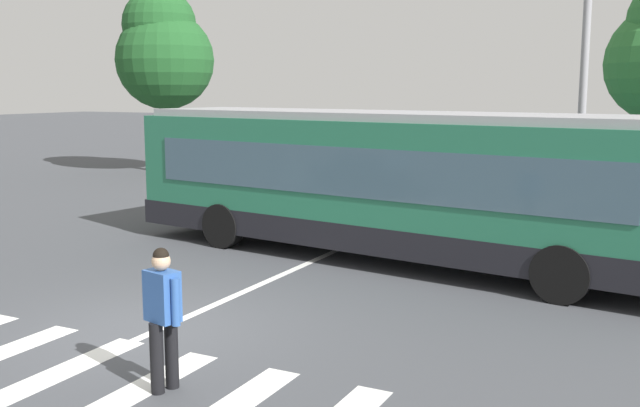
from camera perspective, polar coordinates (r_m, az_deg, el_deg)
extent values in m
plane|color=#424449|center=(11.29, -13.43, -9.54)|extent=(160.00, 160.00, 0.00)
cylinder|color=black|center=(15.03, 20.84, -3.31)|extent=(1.03, 0.44, 1.00)
cylinder|color=black|center=(12.82, 18.19, -5.20)|extent=(1.03, 0.44, 1.00)
cylinder|color=black|center=(18.33, -2.57, -0.63)|extent=(1.03, 0.44, 1.00)
cylinder|color=black|center=(16.57, -7.54, -1.71)|extent=(1.03, 0.44, 1.00)
cube|color=#236B4C|center=(15.25, 5.23, 1.69)|extent=(12.02, 4.19, 2.55)
cube|color=black|center=(15.41, 5.18, -2.00)|extent=(12.14, 4.24, 0.55)
cube|color=#3D5666|center=(15.22, 5.25, 2.84)|extent=(10.62, 4.04, 0.96)
cube|color=#99999E|center=(15.14, 5.30, 6.79)|extent=(11.52, 3.92, 0.16)
cylinder|color=black|center=(9.05, -11.43, -11.30)|extent=(0.16, 0.16, 0.85)
cylinder|color=black|center=(8.93, -12.53, -11.63)|extent=(0.16, 0.16, 0.85)
cube|color=#2D569E|center=(8.76, -12.13, -7.01)|extent=(0.45, 0.34, 0.60)
cylinder|color=#2D569E|center=(8.96, -13.07, -6.90)|extent=(0.10, 0.10, 0.55)
cylinder|color=#2D569E|center=(8.59, -11.14, -7.51)|extent=(0.10, 0.10, 0.55)
sphere|color=tan|center=(8.66, -12.22, -4.40)|extent=(0.22, 0.22, 0.22)
sphere|color=black|center=(8.65, -12.23, -3.97)|extent=(0.19, 0.19, 0.19)
cylinder|color=black|center=(25.90, 6.41, 1.71)|extent=(0.23, 0.65, 0.64)
cylinder|color=black|center=(25.30, 9.90, 1.46)|extent=(0.23, 0.65, 0.64)
cylinder|color=black|center=(23.38, 3.73, 0.97)|extent=(0.23, 0.65, 0.64)
cylinder|color=black|center=(22.71, 7.54, 0.68)|extent=(0.23, 0.65, 0.64)
cube|color=white|center=(24.26, 6.95, 1.98)|extent=(2.01, 4.57, 0.52)
cube|color=#3D5666|center=(24.13, 6.89, 3.09)|extent=(1.69, 2.23, 0.44)
cube|color=white|center=(24.11, 6.90, 3.53)|extent=(1.61, 2.04, 0.09)
cylinder|color=black|center=(24.80, 12.32, 1.24)|extent=(0.25, 0.65, 0.64)
cylinder|color=black|center=(24.30, 16.04, 0.95)|extent=(0.25, 0.65, 0.64)
cylinder|color=black|center=(22.21, 9.91, 0.44)|extent=(0.25, 0.65, 0.64)
cylinder|color=black|center=(21.65, 14.02, 0.10)|extent=(0.25, 0.65, 0.64)
cube|color=#234293|center=(23.18, 13.14, 1.49)|extent=(2.18, 4.63, 0.52)
cube|color=#3D5666|center=(23.04, 13.11, 2.65)|extent=(1.77, 2.28, 0.44)
cube|color=#234293|center=(23.02, 13.12, 3.11)|extent=(1.69, 2.10, 0.09)
cylinder|color=black|center=(24.60, 18.02, 0.95)|extent=(0.25, 0.65, 0.64)
cylinder|color=black|center=(24.27, 21.86, 0.65)|extent=(0.25, 0.65, 0.64)
cylinder|color=black|center=(21.92, 16.31, 0.11)|extent=(0.25, 0.65, 0.64)
cylinder|color=black|center=(21.55, 20.60, -0.25)|extent=(0.25, 0.65, 0.64)
cube|color=#196B70|center=(23.03, 19.27, 1.18)|extent=(2.16, 4.63, 0.52)
cube|color=#3D5666|center=(22.88, 19.28, 2.35)|extent=(1.76, 2.28, 0.44)
cube|color=#196B70|center=(22.87, 19.30, 2.81)|extent=(1.68, 2.09, 0.09)
cylinder|color=#939399|center=(19.62, 19.80, 9.89)|extent=(0.20, 0.20, 8.10)
cylinder|color=brown|center=(31.83, -11.74, 5.29)|extent=(0.36, 0.36, 3.28)
sphere|color=#1E5123|center=(31.80, -11.92, 10.81)|extent=(4.07, 4.07, 4.07)
sphere|color=#1E5123|center=(31.96, -12.34, 13.34)|extent=(3.05, 3.05, 3.05)
cube|color=silver|center=(9.80, -20.82, -12.74)|extent=(0.45, 3.26, 0.01)
cube|color=silver|center=(8.98, -15.30, -14.51)|extent=(0.45, 3.26, 0.01)
cube|color=silver|center=(12.71, -6.98, -7.26)|extent=(0.16, 24.00, 0.01)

